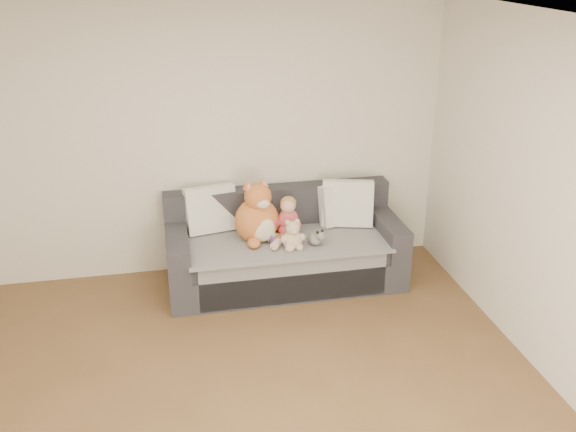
% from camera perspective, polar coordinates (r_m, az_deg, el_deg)
% --- Properties ---
extents(room_shell, '(5.00, 5.00, 5.00)m').
position_cam_1_polar(room_shell, '(4.15, -4.49, -1.38)').
color(room_shell, brown).
rests_on(room_shell, ground).
extents(sofa, '(2.20, 0.94, 0.85)m').
position_cam_1_polar(sofa, '(6.13, -0.36, -3.11)').
color(sofa, '#2A2A2F').
rests_on(sofa, ground).
extents(cushion_left, '(0.51, 0.31, 0.46)m').
position_cam_1_polar(cushion_left, '(6.12, -6.90, 0.61)').
color(cushion_left, silver).
rests_on(cushion_left, sofa).
extents(cushion_right_back, '(0.47, 0.31, 0.41)m').
position_cam_1_polar(cushion_right_back, '(6.28, 4.74, 1.09)').
color(cushion_right_back, silver).
rests_on(cushion_right_back, sofa).
extents(cushion_right_front, '(0.53, 0.34, 0.46)m').
position_cam_1_polar(cushion_right_front, '(6.23, 5.32, 1.15)').
color(cushion_right_front, silver).
rests_on(cushion_right_front, sofa).
extents(toddler, '(0.31, 0.42, 0.42)m').
position_cam_1_polar(toddler, '(5.91, -0.05, -0.54)').
color(toddler, '#CB4D47').
rests_on(toddler, sofa).
extents(plush_cat, '(0.50, 0.48, 0.63)m').
position_cam_1_polar(plush_cat, '(5.88, -2.68, -0.09)').
color(plush_cat, '#BF702A').
rests_on(plush_cat, sofa).
extents(teddy_bear, '(0.23, 0.17, 0.29)m').
position_cam_1_polar(teddy_bear, '(5.74, 0.42, -1.89)').
color(teddy_bear, beige).
rests_on(teddy_bear, sofa).
extents(plush_cow, '(0.14, 0.20, 0.17)m').
position_cam_1_polar(plush_cow, '(5.85, 2.52, -1.95)').
color(plush_cow, white).
rests_on(plush_cow, sofa).
extents(sippy_cup, '(0.11, 0.09, 0.13)m').
position_cam_1_polar(sippy_cup, '(5.84, -1.27, -1.98)').
color(sippy_cup, '#7D3591').
rests_on(sippy_cup, sofa).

